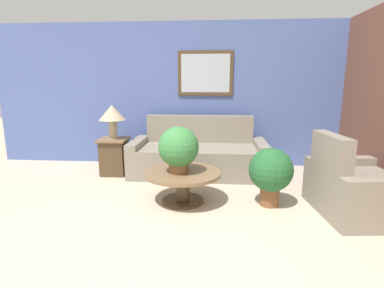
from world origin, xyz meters
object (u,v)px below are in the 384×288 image
at_px(armchair, 354,189).
at_px(table_lamp, 112,115).
at_px(coffee_table, 183,180).
at_px(side_table, 114,156).
at_px(couch_main, 198,156).
at_px(potted_plant_floor, 271,172).
at_px(potted_plant_on_table, 179,148).

height_order(armchair, table_lamp, table_lamp).
distance_m(coffee_table, side_table, 1.70).
distance_m(couch_main, potted_plant_floor, 1.62).
height_order(coffee_table, potted_plant_on_table, potted_plant_on_table).
xyz_separation_m(couch_main, coffee_table, (-0.13, -1.26, -0.00)).
xyz_separation_m(armchair, table_lamp, (-3.34, 1.31, 0.71)).
distance_m(potted_plant_on_table, potted_plant_floor, 1.19).
bearing_deg(coffee_table, armchair, -5.46).
distance_m(armchair, potted_plant_floor, 0.97).
height_order(couch_main, potted_plant_on_table, potted_plant_on_table).
bearing_deg(armchair, coffee_table, 78.72).
bearing_deg(potted_plant_floor, armchair, -10.39).
relative_size(armchair, coffee_table, 1.17).
height_order(coffee_table, table_lamp, table_lamp).
bearing_deg(couch_main, potted_plant_floor, -52.63).
xyz_separation_m(couch_main, potted_plant_on_table, (-0.18, -1.29, 0.42)).
relative_size(armchair, potted_plant_on_table, 1.97).
bearing_deg(potted_plant_floor, couch_main, 127.37).
height_order(couch_main, side_table, couch_main).
xyz_separation_m(table_lamp, potted_plant_on_table, (1.24, -1.15, -0.29)).
bearing_deg(couch_main, table_lamp, -174.02).
xyz_separation_m(side_table, potted_plant_on_table, (1.24, -1.15, 0.41)).
xyz_separation_m(armchair, potted_plant_floor, (-0.95, 0.17, 0.13)).
bearing_deg(couch_main, side_table, -174.02).
bearing_deg(couch_main, potted_plant_on_table, -97.78).
bearing_deg(coffee_table, side_table, 139.09).
bearing_deg(side_table, potted_plant_on_table, -42.78).
xyz_separation_m(armchair, potted_plant_on_table, (-2.10, 0.16, 0.42)).
distance_m(armchair, table_lamp, 3.66).
bearing_deg(potted_plant_on_table, table_lamp, 137.22).
relative_size(couch_main, potted_plant_floor, 3.03).
relative_size(table_lamp, potted_plant_floor, 0.75).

